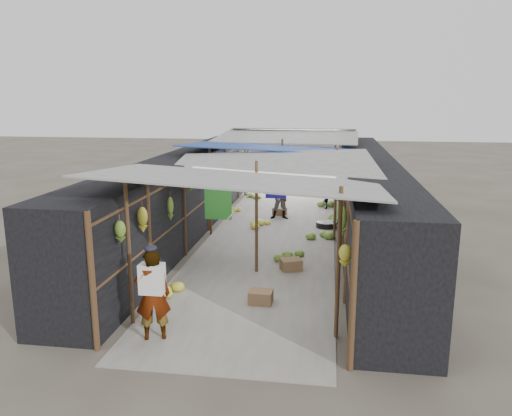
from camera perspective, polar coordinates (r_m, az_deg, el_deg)
The scene contains 14 objects.
ground at distance 8.97m, azimuth -2.83°, elevation -13.80°, with size 80.00×80.00×0.00m, color #6B6356.
aisle_slab at distance 15.00m, azimuth 2.01°, elevation -2.80°, with size 3.60×16.00×0.02m, color #9E998E.
stall_left at distance 15.27m, azimuth -8.08°, elevation 1.75°, with size 1.40×15.00×2.30m, color black.
stall_right at distance 14.69m, azimuth 12.56°, elevation 1.15°, with size 1.40×15.00×2.30m, color black.
crate_near at distance 11.78m, azimuth 4.03°, elevation -6.50°, with size 0.47×0.37×0.28m, color #956F4C.
crate_mid at distance 9.95m, azimuth 0.54°, elevation -10.18°, with size 0.45×0.36×0.27m, color #956F4C.
crate_back at distance 17.17m, azimuth 2.71°, elevation -0.42°, with size 0.41×0.33×0.26m, color #956F4C.
black_basin at distance 15.68m, azimuth 8.03°, elevation -1.92°, with size 0.64×0.64×0.19m, color black.
vendor_elderly at distance 8.52m, azimuth -11.72°, elevation -9.70°, with size 0.58×0.38×1.58m, color silver.
shopper_blue at distance 16.48m, azimuth 2.99°, elevation 1.38°, with size 0.77×0.60×1.58m, color #1D4B94.
vendor_seated at distance 18.23m, azimuth 7.96°, elevation 1.10°, with size 0.51×0.29×0.79m, color #534F48.
market_canopy at distance 14.86m, azimuth 2.33°, elevation 6.47°, with size 5.62×15.20×2.77m.
hanging_bananas at distance 14.57m, azimuth 1.74°, elevation 3.44°, with size 3.96×14.00×0.81m.
floor_bananas at distance 15.23m, azimuth 2.53°, elevation -2.05°, with size 3.71×10.56×0.34m.
Camera 1 is at (1.60, -7.88, 3.98)m, focal length 35.00 mm.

